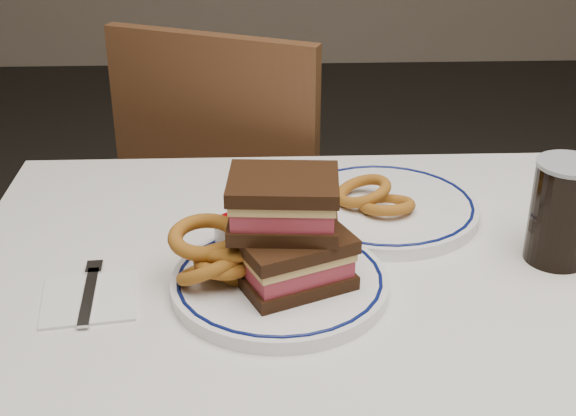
{
  "coord_description": "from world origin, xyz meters",
  "views": [
    {
      "loc": [
        -0.22,
        -0.87,
        1.31
      ],
      "look_at": [
        -0.19,
        0.04,
        0.85
      ],
      "focal_mm": 50.0,
      "sensor_mm": 36.0,
      "label": 1
    }
  ],
  "objects_px": {
    "reuben_sandwich": "(288,231)",
    "beer_mug": "(565,211)",
    "main_plate": "(280,282)",
    "chair_far": "(241,212)",
    "far_plate": "(383,207)"
  },
  "relations": [
    {
      "from": "main_plate",
      "to": "reuben_sandwich",
      "type": "height_order",
      "value": "reuben_sandwich"
    },
    {
      "from": "chair_far",
      "to": "reuben_sandwich",
      "type": "distance_m",
      "value": 0.78
    },
    {
      "from": "reuben_sandwich",
      "to": "beer_mug",
      "type": "distance_m",
      "value": 0.38
    },
    {
      "from": "reuben_sandwich",
      "to": "beer_mug",
      "type": "height_order",
      "value": "reuben_sandwich"
    },
    {
      "from": "main_plate",
      "to": "reuben_sandwich",
      "type": "relative_size",
      "value": 1.69
    },
    {
      "from": "beer_mug",
      "to": "far_plate",
      "type": "bearing_deg",
      "value": 147.01
    },
    {
      "from": "main_plate",
      "to": "beer_mug",
      "type": "bearing_deg",
      "value": 9.5
    },
    {
      "from": "main_plate",
      "to": "chair_far",
      "type": "bearing_deg",
      "value": 95.31
    },
    {
      "from": "chair_far",
      "to": "beer_mug",
      "type": "height_order",
      "value": "chair_far"
    },
    {
      "from": "chair_far",
      "to": "main_plate",
      "type": "distance_m",
      "value": 0.75
    },
    {
      "from": "chair_far",
      "to": "beer_mug",
      "type": "relative_size",
      "value": 6.48
    },
    {
      "from": "chair_far",
      "to": "beer_mug",
      "type": "distance_m",
      "value": 0.84
    },
    {
      "from": "main_plate",
      "to": "beer_mug",
      "type": "distance_m",
      "value": 0.39
    },
    {
      "from": "main_plate",
      "to": "reuben_sandwich",
      "type": "bearing_deg",
      "value": -17.22
    },
    {
      "from": "main_plate",
      "to": "far_plate",
      "type": "bearing_deg",
      "value": 51.66
    }
  ]
}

